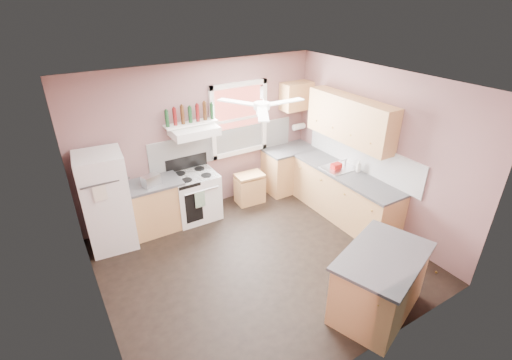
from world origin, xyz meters
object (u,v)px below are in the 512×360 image
refrigerator (107,202)px  toaster (151,180)px  stove (195,196)px  island (379,285)px  cart (250,190)px

refrigerator → toaster: (0.72, -0.02, 0.19)m
stove → island: size_ratio=0.70×
stove → cart: stove is taller
refrigerator → stove: bearing=7.9°
refrigerator → toaster: refrigerator is taller
refrigerator → cart: size_ratio=3.04×
cart → refrigerator: bearing=-175.9°
refrigerator → toaster: 0.74m
refrigerator → cart: 2.64m
toaster → cart: size_ratio=0.53×
refrigerator → stove: refrigerator is taller
stove → island: (1.08, -3.28, 0.00)m
refrigerator → cart: (2.59, 0.01, -0.54)m
island → stove: bearing=88.9°
refrigerator → cart: bearing=5.8°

